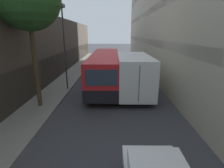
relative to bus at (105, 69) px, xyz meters
The scene contains 7 objects.
ground_plane 3.17m from the bus, 75.58° to the right, with size 150.00×150.00×0.00m, color #38383D.
sidewalk_left 5.22m from the bus, 147.88° to the right, with size 2.37×60.00×0.12m.
building_left_shopfront 7.17m from the bus, 157.82° to the right, with size 2.40×60.00×6.67m.
bus is the anchor object (origin of this frame).
box_truck 3.11m from the bus, 40.18° to the right, with size 2.49×8.57×3.17m.
panel_van 11.93m from the bus, 95.51° to the left, with size 1.84×4.47×2.09m.
street_lamp 4.97m from the bus, 152.58° to the right, with size 0.36×0.80×6.92m.
Camera 1 is at (0.05, 1.22, 4.82)m, focal length 28.00 mm.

